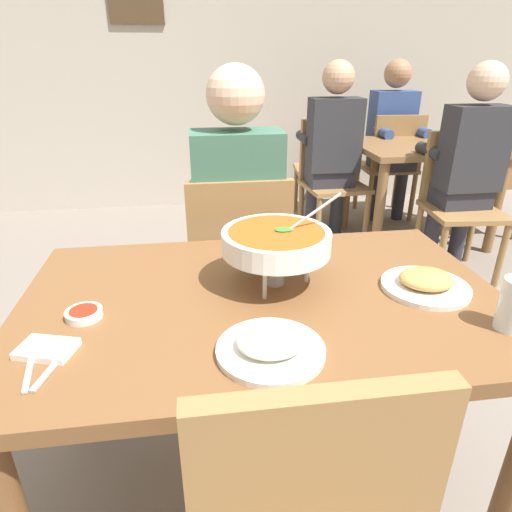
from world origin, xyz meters
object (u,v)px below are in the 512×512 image
object	(u,v)px
appetizer_plate	(426,283)
curry_bowl	(276,242)
chair_bg_right	(330,173)
chair_bg_middle	(459,196)
patron_bg_middle	(467,160)
chair_diner_main	(238,262)
diner_main	(237,208)
chair_bg_left	(391,161)
chair_bg_window	(333,161)
patron_bg_left	(393,132)
rice_plate	(271,345)
chair_bg_corner	(498,174)
dining_table_far	(421,162)
dining_table_main	(263,329)
sauce_dish	(84,314)
patron_bg_right	(332,145)

from	to	relation	value
appetizer_plate	curry_bowl	bearing A→B (deg)	167.31
curry_bowl	chair_bg_right	xyz separation A→B (m)	(0.82, 2.12, -0.36)
chair_bg_middle	patron_bg_middle	world-z (taller)	patron_bg_middle
chair_diner_main	chair_bg_middle	size ratio (longest dim) A/B	1.00
diner_main	chair_diner_main	bearing A→B (deg)	-90.00
appetizer_plate	patron_bg_middle	world-z (taller)	patron_bg_middle
chair_bg_left	chair_bg_right	world-z (taller)	same
chair_bg_window	patron_bg_left	distance (m)	0.55
curry_bowl	patron_bg_middle	distance (m)	2.04
diner_main	chair_bg_window	bearing A→B (deg)	61.55
chair_bg_left	patron_bg_left	size ratio (longest dim) A/B	0.69
curry_bowl	diner_main	bearing A→B (deg)	93.74
chair_diner_main	patron_bg_left	size ratio (longest dim) A/B	0.69
rice_plate	chair_bg_window	distance (m)	3.04
chair_bg_corner	curry_bowl	bearing A→B (deg)	-137.22
dining_table_far	chair_bg_left	size ratio (longest dim) A/B	1.11
rice_plate	chair_bg_window	world-z (taller)	chair_bg_window
chair_bg_middle	patron_bg_middle	size ratio (longest dim) A/B	0.69
dining_table_main	sauce_dish	distance (m)	0.48
dining_table_main	curry_bowl	distance (m)	0.25
patron_bg_right	rice_plate	bearing A→B (deg)	-110.06
diner_main	rice_plate	xyz separation A→B (m)	(-0.02, -0.98, 0.01)
dining_table_main	chair_bg_window	distance (m)	2.78
dining_table_main	dining_table_far	size ratio (longest dim) A/B	1.30
dining_table_main	patron_bg_left	xyz separation A→B (m)	(1.50, 2.56, 0.12)
chair_bg_right	patron_bg_right	xyz separation A→B (m)	(-0.03, -0.10, 0.24)
dining_table_far	patron_bg_middle	distance (m)	0.58
chair_diner_main	diner_main	world-z (taller)	diner_main
chair_bg_right	chair_bg_corner	bearing A→B (deg)	-8.47
rice_plate	chair_bg_window	size ratio (longest dim) A/B	0.27
appetizer_plate	chair_bg_corner	size ratio (longest dim) A/B	0.27
diner_main	curry_bowl	size ratio (longest dim) A/B	3.94
chair_bg_right	appetizer_plate	bearing A→B (deg)	-100.56
sauce_dish	dining_table_far	size ratio (longest dim) A/B	0.09
appetizer_plate	chair_bg_right	xyz separation A→B (m)	(0.41, 2.21, -0.25)
sauce_dish	chair_diner_main	bearing A→B (deg)	58.37
chair_diner_main	rice_plate	size ratio (longest dim) A/B	3.75
rice_plate	chair_bg_middle	xyz separation A→B (m)	(1.53, 1.75, -0.25)
dining_table_main	dining_table_far	bearing A→B (deg)	53.38
chair_bg_middle	dining_table_main	bearing A→B (deg)	-135.30
curry_bowl	dining_table_far	world-z (taller)	curry_bowl
dining_table_main	chair_bg_corner	distance (m)	2.92
patron_bg_middle	chair_bg_corner	bearing A→B (deg)	39.58
chair_bg_corner	chair_bg_middle	bearing A→B (deg)	-141.16
chair_bg_middle	patron_bg_right	distance (m)	0.93
chair_diner_main	appetizer_plate	bearing A→B (deg)	-58.25
chair_diner_main	chair_bg_left	distance (m)	2.36
patron_bg_left	appetizer_plate	bearing A→B (deg)	-112.07
chair_diner_main	chair_bg_left	size ratio (longest dim) A/B	1.00
diner_main	curry_bowl	bearing A→B (deg)	-86.26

